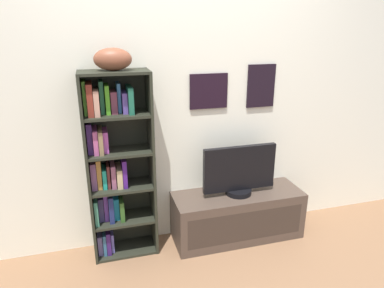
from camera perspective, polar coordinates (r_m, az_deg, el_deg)
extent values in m
cube|color=white|center=(2.78, -2.45, 7.24)|extent=(4.80, 0.06, 2.40)
cube|color=black|center=(2.80, 2.77, 8.70)|extent=(0.31, 0.02, 0.28)
cube|color=gray|center=(2.79, 2.81, 8.68)|extent=(0.26, 0.01, 0.23)
cube|color=black|center=(2.97, 11.33, 9.39)|extent=(0.24, 0.02, 0.35)
cube|color=#C7A88D|center=(2.96, 11.37, 9.38)|extent=(0.19, 0.01, 0.30)
cube|color=black|center=(2.69, -16.79, -4.38)|extent=(0.02, 0.27, 1.47)
cube|color=black|center=(2.71, -6.67, -3.45)|extent=(0.02, 0.27, 1.47)
cube|color=black|center=(2.81, -11.92, -2.94)|extent=(0.50, 0.01, 1.47)
cube|color=black|center=(3.04, -10.76, -16.59)|extent=(0.46, 0.26, 0.02)
cube|color=black|center=(2.89, -11.12, -11.97)|extent=(0.46, 0.26, 0.02)
cube|color=black|center=(2.75, -11.49, -6.86)|extent=(0.46, 0.26, 0.02)
cube|color=black|center=(2.64, -11.89, -1.27)|extent=(0.46, 0.26, 0.02)
cube|color=black|center=(2.56, -12.32, 4.73)|extent=(0.46, 0.26, 0.02)
cube|color=black|center=(2.51, -12.82, 11.51)|extent=(0.46, 0.26, 0.02)
cube|color=#6B629F|center=(3.01, -14.94, -15.17)|extent=(0.04, 0.19, 0.17)
cube|color=#2F5B80|center=(3.00, -14.27, -15.09)|extent=(0.02, 0.20, 0.18)
cube|color=#351B5E|center=(3.00, -13.66, -14.92)|extent=(0.03, 0.20, 0.20)
cube|color=#6865BF|center=(3.02, -13.05, -14.97)|extent=(0.02, 0.18, 0.17)
cube|color=#3D856B|center=(2.84, -15.54, -10.26)|extent=(0.03, 0.22, 0.21)
cube|color=#352E58|center=(2.87, -14.80, -9.99)|extent=(0.04, 0.15, 0.19)
cube|color=#6C3C9E|center=(2.86, -14.06, -9.59)|extent=(0.03, 0.16, 0.23)
cube|color=navy|center=(2.84, -13.28, -9.86)|extent=(0.04, 0.21, 0.22)
cube|color=teal|center=(2.87, -12.44, -9.92)|extent=(0.04, 0.16, 0.18)
cube|color=#2D5620|center=(2.86, -11.59, -10.18)|extent=(0.03, 0.20, 0.17)
cube|color=#7C4F7A|center=(2.74, -15.95, -4.74)|extent=(0.04, 0.17, 0.21)
cube|color=#B57E38|center=(2.73, -15.13, -4.46)|extent=(0.03, 0.17, 0.23)
cube|color=teal|center=(2.75, -14.29, -5.18)|extent=(0.03, 0.18, 0.15)
cube|color=#5B2726|center=(2.74, -13.68, -4.83)|extent=(0.02, 0.18, 0.18)
cube|color=#8B4F6C|center=(2.74, -12.93, -4.82)|extent=(0.03, 0.19, 0.18)
cube|color=tan|center=(2.74, -11.98, -5.09)|extent=(0.04, 0.20, 0.15)
cube|color=#451C7B|center=(2.73, -11.19, -4.33)|extent=(0.03, 0.20, 0.22)
cube|color=#442568|center=(2.64, -16.55, 1.12)|extent=(0.04, 0.17, 0.23)
cube|color=#B0518A|center=(2.63, -15.66, 0.61)|extent=(0.03, 0.20, 0.18)
cube|color=olive|center=(2.62, -14.87, 0.59)|extent=(0.03, 0.21, 0.18)
cube|color=#B34DAB|center=(2.65, -14.11, 0.63)|extent=(0.03, 0.17, 0.16)
cube|color=#67C139|center=(2.58, -17.33, 7.37)|extent=(0.02, 0.15, 0.24)
cube|color=maroon|center=(2.55, -16.53, 7.17)|extent=(0.04, 0.21, 0.23)
cube|color=tan|center=(2.55, -15.54, 6.74)|extent=(0.04, 0.21, 0.18)
cube|color=#225A3B|center=(2.58, -14.72, 7.56)|extent=(0.03, 0.14, 0.23)
cube|color=#489B20|center=(2.57, -13.86, 7.28)|extent=(0.03, 0.17, 0.21)
cube|color=brown|center=(2.58, -12.85, 6.86)|extent=(0.04, 0.16, 0.16)
cube|color=#2F6392|center=(2.59, -12.04, 7.57)|extent=(0.02, 0.14, 0.21)
cube|color=#60469D|center=(2.58, -11.15, 6.86)|extent=(0.04, 0.17, 0.15)
cube|color=#1C5D46|center=(2.56, -10.24, 7.29)|extent=(0.04, 0.21, 0.19)
ellipsoid|color=brown|center=(2.50, -12.97, 13.50)|extent=(0.28, 0.19, 0.15)
cube|color=#483A30|center=(3.08, 7.48, -11.53)|extent=(1.11, 0.39, 0.42)
cube|color=#342922|center=(2.94, 8.94, -13.29)|extent=(1.00, 0.01, 0.27)
cylinder|color=black|center=(2.97, 7.67, -7.75)|extent=(0.22, 0.22, 0.04)
cube|color=black|center=(2.88, 7.85, -3.99)|extent=(0.62, 0.04, 0.38)
cube|color=#222C43|center=(2.87, 7.95, -4.09)|extent=(0.58, 0.01, 0.34)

